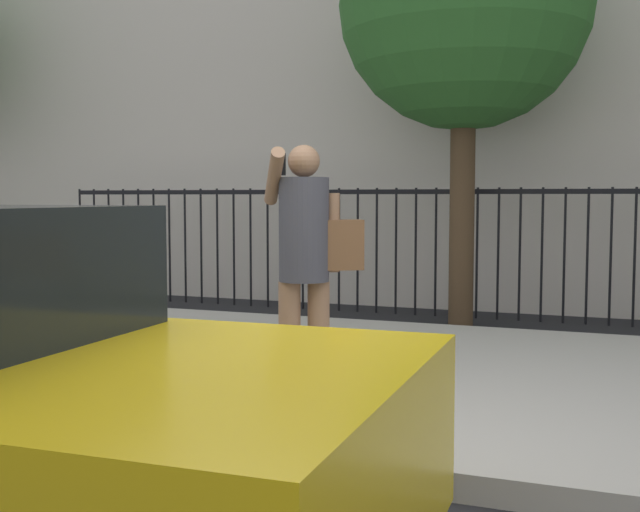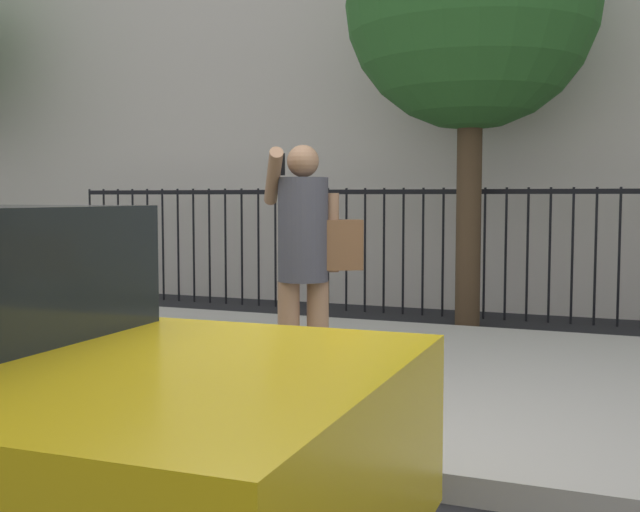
# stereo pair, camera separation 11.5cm
# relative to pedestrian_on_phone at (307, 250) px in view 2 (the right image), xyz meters

# --- Properties ---
(ground_plane) EXTENTS (60.00, 60.00, 0.00)m
(ground_plane) POSITION_rel_pedestrian_on_phone_xyz_m (0.45, -1.20, -1.13)
(ground_plane) COLOR black
(sidewalk) EXTENTS (28.00, 4.40, 0.15)m
(sidewalk) POSITION_rel_pedestrian_on_phone_xyz_m (0.45, 1.00, -1.05)
(sidewalk) COLOR #B2ADA3
(sidewalk) RESTS_ON ground
(iron_fence) EXTENTS (12.03, 0.04, 1.60)m
(iron_fence) POSITION_rel_pedestrian_on_phone_xyz_m (0.45, 4.70, -0.11)
(iron_fence) COLOR black
(iron_fence) RESTS_ON ground
(pedestrian_on_phone) EXTENTS (0.72, 0.61, 1.69)m
(pedestrian_on_phone) POSITION_rel_pedestrian_on_phone_xyz_m (0.00, 0.00, 0.00)
(pedestrian_on_phone) COLOR #936B4C
(pedestrian_on_phone) RESTS_ON sidewalk
(street_tree_near) EXTENTS (2.84, 2.84, 5.08)m
(street_tree_near) POSITION_rel_pedestrian_on_phone_xyz_m (0.25, 4.09, 2.51)
(street_tree_near) COLOR #4C3823
(street_tree_near) RESTS_ON ground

